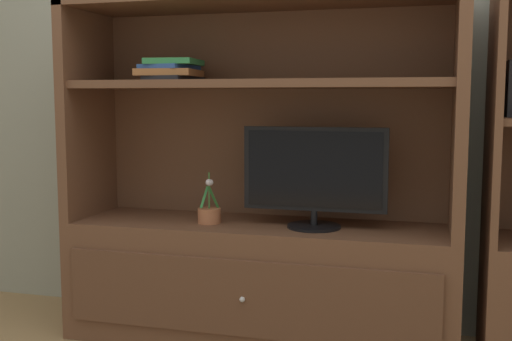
{
  "coord_description": "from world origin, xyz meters",
  "views": [
    {
      "loc": [
        0.75,
        -2.34,
        1.12
      ],
      "look_at": [
        0.0,
        0.35,
        0.8
      ],
      "focal_mm": 44.15,
      "sensor_mm": 36.0,
      "label": 1
    }
  ],
  "objects_px": {
    "media_console": "(259,238)",
    "magazine_stack": "(172,70)",
    "tv_monitor": "(314,175)",
    "potted_plant": "(209,213)"
  },
  "relations": [
    {
      "from": "media_console",
      "to": "magazine_stack",
      "type": "relative_size",
      "value": 5.36
    },
    {
      "from": "media_console",
      "to": "potted_plant",
      "type": "relative_size",
      "value": 7.54
    },
    {
      "from": "media_console",
      "to": "magazine_stack",
      "type": "xyz_separation_m",
      "value": [
        -0.42,
        -0.01,
        0.77
      ]
    },
    {
      "from": "tv_monitor",
      "to": "potted_plant",
      "type": "height_order",
      "value": "tv_monitor"
    },
    {
      "from": "potted_plant",
      "to": "media_console",
      "type": "bearing_deg",
      "value": 15.62
    },
    {
      "from": "potted_plant",
      "to": "magazine_stack",
      "type": "bearing_deg",
      "value": 165.91
    },
    {
      "from": "media_console",
      "to": "tv_monitor",
      "type": "relative_size",
      "value": 2.78
    },
    {
      "from": "media_console",
      "to": "potted_plant",
      "type": "distance_m",
      "value": 0.26
    },
    {
      "from": "media_console",
      "to": "magazine_stack",
      "type": "height_order",
      "value": "media_console"
    },
    {
      "from": "magazine_stack",
      "to": "tv_monitor",
      "type": "bearing_deg",
      "value": -2.16
    }
  ]
}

